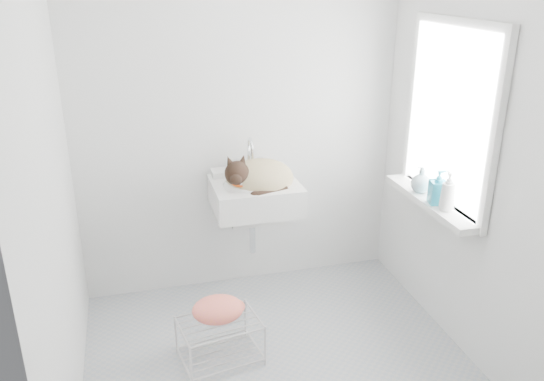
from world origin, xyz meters
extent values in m
cube|color=#A8A8A8|center=(0.00, 0.00, 0.00)|extent=(2.20, 2.00, 0.02)
cube|color=white|center=(0.00, 1.00, 1.25)|extent=(2.20, 0.02, 2.50)
cube|color=white|center=(1.10, 0.00, 1.25)|extent=(0.02, 2.00, 2.50)
cube|color=white|center=(-1.10, 0.00, 1.25)|extent=(0.02, 2.00, 2.50)
cube|color=white|center=(1.09, 0.20, 1.35)|extent=(0.01, 0.80, 1.00)
cube|color=white|center=(1.07, 0.20, 1.35)|extent=(0.04, 0.90, 1.10)
cube|color=white|center=(1.01, 0.20, 0.83)|extent=(0.16, 0.88, 0.04)
cube|color=white|center=(0.04, 0.74, 0.85)|extent=(0.56, 0.49, 0.22)
ellipsoid|color=tan|center=(0.07, 0.73, 0.88)|extent=(0.43, 0.37, 0.22)
sphere|color=black|center=(-0.09, 0.66, 0.98)|extent=(0.16, 0.16, 0.16)
torus|color=#A23108|center=(-0.07, 0.65, 0.94)|extent=(0.14, 0.14, 0.06)
cube|color=silver|center=(-0.32, 0.11, 0.15)|extent=(0.48, 0.37, 0.26)
ellipsoid|color=#FAA81D|center=(-0.32, 0.14, 0.29)|extent=(0.31, 0.23, 0.12)
imported|color=white|center=(1.00, 0.02, 0.85)|extent=(0.09, 0.09, 0.19)
imported|color=teal|center=(1.00, 0.12, 0.85)|extent=(0.11, 0.11, 0.21)
imported|color=#A1B6BD|center=(1.00, 0.31, 0.85)|extent=(0.17, 0.17, 0.16)
camera|label=1|loc=(-0.72, -2.54, 2.12)|focal=36.51mm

